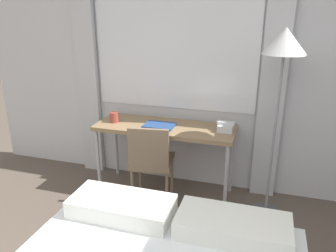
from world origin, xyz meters
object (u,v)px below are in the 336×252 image
(desk, at_px, (165,132))
(standing_lamp, at_px, (283,62))
(mug, at_px, (114,117))
(telephone, at_px, (226,127))
(book, at_px, (159,125))
(desk_chair, at_px, (151,159))

(desk, bearing_deg, standing_lamp, -6.72)
(standing_lamp, xyz_separation_m, mug, (-1.57, 0.08, -0.64))
(telephone, bearing_deg, mug, -175.99)
(book, bearing_deg, mug, 179.72)
(telephone, distance_m, mug, 1.13)
(desk, distance_m, book, 0.10)
(telephone, distance_m, book, 0.65)
(book, height_order, mug, mug)
(standing_lamp, distance_m, mug, 1.70)
(desk_chair, height_order, mug, mug)
(standing_lamp, xyz_separation_m, telephone, (-0.44, 0.16, -0.66))
(mug, bearing_deg, standing_lamp, -3.01)
(desk_chair, bearing_deg, standing_lamp, -2.64)
(desk, xyz_separation_m, desk_chair, (-0.07, -0.23, -0.20))
(desk, xyz_separation_m, standing_lamp, (1.04, -0.12, 0.76))
(standing_lamp, distance_m, book, 1.28)
(desk, xyz_separation_m, mug, (-0.53, -0.04, 0.11))
(desk_chair, height_order, book, desk_chair)
(desk_chair, relative_size, book, 2.82)
(desk_chair, bearing_deg, mug, 149.17)
(telephone, xyz_separation_m, mug, (-1.13, -0.08, 0.01))
(standing_lamp, bearing_deg, book, 175.77)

